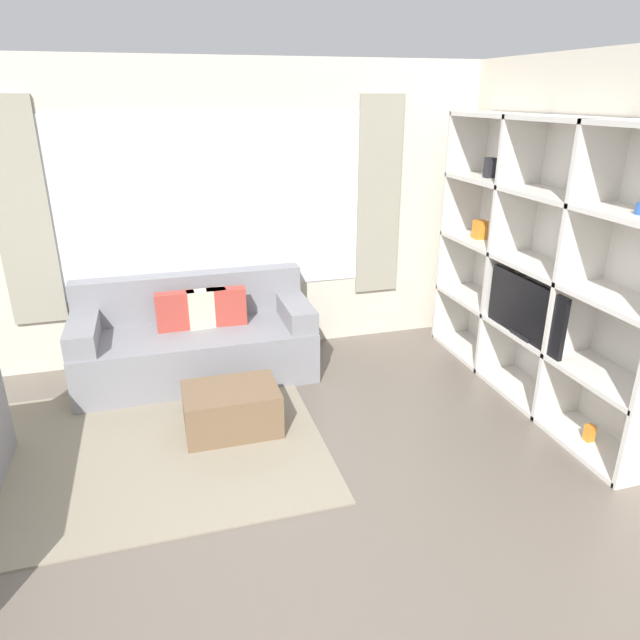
% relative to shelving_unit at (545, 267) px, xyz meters
% --- Properties ---
extents(ground_plane, '(16.00, 16.00, 0.00)m').
position_rel_shelving_unit_xyz_m(ground_plane, '(-2.41, -1.82, -1.11)').
color(ground_plane, '#665B51').
extents(wall_back, '(6.37, 0.11, 2.70)m').
position_rel_shelving_unit_xyz_m(wall_back, '(-2.41, 1.59, 0.24)').
color(wall_back, beige).
rests_on(wall_back, ground_plane).
extents(wall_right, '(0.07, 4.58, 2.70)m').
position_rel_shelving_unit_xyz_m(wall_right, '(0.21, -0.13, 0.24)').
color(wall_right, beige).
rests_on(wall_right, ground_plane).
extents(area_rug, '(2.99, 1.96, 0.01)m').
position_rel_shelving_unit_xyz_m(area_rug, '(-3.41, 0.00, -1.11)').
color(area_rug, gray).
rests_on(area_rug, ground_plane).
extents(shelving_unit, '(0.43, 2.63, 2.25)m').
position_rel_shelving_unit_xyz_m(shelving_unit, '(0.00, 0.00, 0.00)').
color(shelving_unit, silver).
rests_on(shelving_unit, ground_plane).
extents(couch_main, '(2.06, 0.86, 0.88)m').
position_rel_shelving_unit_xyz_m(couch_main, '(-2.70, 1.12, -0.79)').
color(couch_main, gray).
rests_on(couch_main, ground_plane).
extents(ottoman, '(0.70, 0.49, 0.35)m').
position_rel_shelving_unit_xyz_m(ottoman, '(-2.53, 0.09, -0.94)').
color(ottoman, brown).
rests_on(ottoman, ground_plane).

